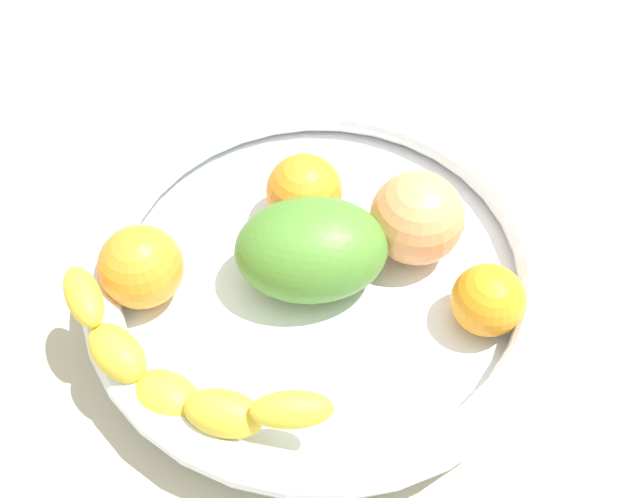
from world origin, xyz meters
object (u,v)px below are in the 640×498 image
object	(u,v)px
orange_mid_right	(304,192)
mango_green	(315,254)
orange_front	(488,300)
peach_blush	(417,218)
orange_mid_left	(141,267)
fruit_bowl	(320,270)
banana_draped_left	(172,379)

from	to	relation	value
orange_mid_right	mango_green	bearing A→B (deg)	-19.57
mango_green	orange_front	bearing A→B (deg)	47.47
peach_blush	orange_mid_left	bearing A→B (deg)	-105.47
fruit_bowl	peach_blush	size ratio (longest dim) A/B	4.95
orange_front	orange_mid_right	distance (cm)	15.93
orange_mid_right	peach_blush	size ratio (longest dim) A/B	0.84
orange_front	peach_blush	world-z (taller)	peach_blush
orange_mid_left	fruit_bowl	bearing A→B (deg)	70.06
mango_green	fruit_bowl	bearing A→B (deg)	125.55
banana_draped_left	mango_green	xyz separation A→B (cm)	(-4.46, 12.29, 0.28)
fruit_bowl	orange_mid_left	distance (cm)	12.96
fruit_bowl	orange_front	distance (cm)	12.43
banana_draped_left	peach_blush	size ratio (longest dim) A/B	2.57
orange_mid_left	peach_blush	bearing A→B (deg)	74.53
fruit_bowl	orange_front	xyz separation A→B (cm)	(8.86, 8.44, 2.19)
fruit_bowl	banana_draped_left	bearing A→B (deg)	-69.12
banana_draped_left	orange_mid_right	world-z (taller)	orange_mid_right
orange_mid_left	orange_mid_right	world-z (taller)	same
fruit_bowl	orange_mid_right	xyz separation A→B (cm)	(-5.44, 1.42, 2.59)
orange_mid_right	mango_green	distance (cm)	6.31
mango_green	banana_draped_left	bearing A→B (deg)	-70.06
orange_front	orange_mid_left	world-z (taller)	orange_mid_left
fruit_bowl	orange_mid_right	size ratio (longest dim) A/B	5.86
orange_mid_left	mango_green	size ratio (longest dim) A/B	0.55
orange_mid_left	mango_green	world-z (taller)	mango_green
fruit_bowl	orange_mid_left	xyz separation A→B (cm)	(-4.33, -11.93, 2.63)
orange_mid_left	banana_draped_left	bearing A→B (deg)	-6.44
fruit_bowl	orange_front	bearing A→B (deg)	43.62
fruit_bowl	orange_mid_right	bearing A→B (deg)	165.33
orange_mid_left	mango_green	xyz separation A→B (cm)	(4.82, 11.25, 0.38)
banana_draped_left	orange_front	distance (cm)	21.78
peach_blush	mango_green	bearing A→B (deg)	-93.82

